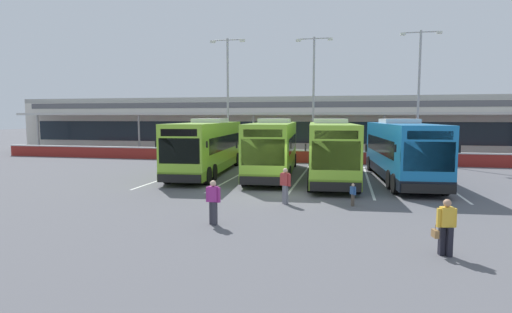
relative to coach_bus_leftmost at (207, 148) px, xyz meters
name	(u,v)px	position (x,y,z in m)	size (l,w,h in m)	color
ground_plane	(287,195)	(6.53, -6.58, -1.79)	(200.00, 200.00, 0.00)	#56565B
terminal_building	(321,125)	(6.53, 20.33, 1.23)	(70.00, 13.00, 6.00)	beige
red_barrier_wall	(312,156)	(6.53, 7.92, -1.23)	(60.00, 0.40, 1.10)	maroon
coach_bus_leftmost	(207,148)	(0.00, 0.00, 0.00)	(3.75, 12.32, 3.78)	#8CC633
coach_bus_left_centre	(273,148)	(4.60, 0.21, 0.00)	(3.75, 12.32, 3.78)	#8CC633
coach_bus_centre	(330,151)	(8.40, -0.83, 0.00)	(3.75, 12.32, 3.78)	#8CC633
coach_bus_right_centre	(401,151)	(12.66, -0.41, 0.00)	(3.75, 12.32, 3.78)	#1972B7
bay_stripe_far_west	(179,173)	(-1.87, -0.58, -1.78)	(0.14, 13.00, 0.01)	silver
bay_stripe_west	(238,175)	(2.33, -0.58, -1.78)	(0.14, 13.00, 0.01)	silver
bay_stripe_mid_west	(301,177)	(6.53, -0.58, -1.78)	(0.14, 13.00, 0.01)	silver
bay_stripe_centre	(368,180)	(10.73, -0.58, -1.78)	(0.14, 13.00, 0.01)	silver
bay_stripe_mid_east	(440,182)	(14.93, -0.58, -1.78)	(0.14, 13.00, 0.01)	silver
pedestrian_with_handbag	(445,226)	(12.15, -14.55, -0.93)	(0.64, 0.33, 1.62)	black
pedestrian_in_dark_coat	(285,185)	(6.74, -8.70, -0.91)	(0.52, 0.41, 1.62)	slate
pedestrian_child	(353,194)	(9.70, -8.50, -1.24)	(0.27, 0.29, 1.00)	#4C4238
pedestrian_near_bin	(213,201)	(4.71, -12.77, -0.91)	(0.54, 0.32, 1.62)	#33333D
lamp_post_west	(228,91)	(-1.39, 9.75, 4.50)	(3.24, 0.28, 11.00)	#9E9EA3
lamp_post_centre	(314,90)	(6.37, 10.77, 4.50)	(3.24, 0.28, 11.00)	#9E9EA3
lamp_post_east	(419,88)	(15.17, 9.88, 4.50)	(3.24, 0.28, 11.00)	#9E9EA3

